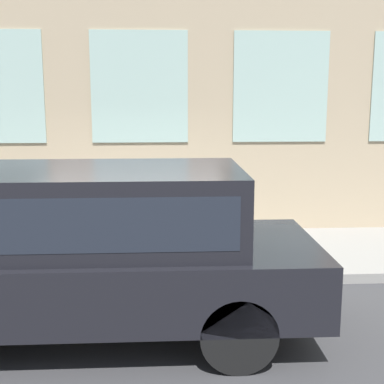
# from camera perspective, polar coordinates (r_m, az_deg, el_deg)

# --- Properties ---
(ground_plane) EXTENTS (80.00, 80.00, 0.00)m
(ground_plane) POSITION_cam_1_polar(r_m,az_deg,el_deg) (7.74, -6.05, -10.18)
(ground_plane) COLOR #38383A
(sidewalk) EXTENTS (2.65, 60.00, 0.15)m
(sidewalk) POSITION_cam_1_polar(r_m,az_deg,el_deg) (8.97, -5.65, -6.73)
(sidewalk) COLOR gray
(sidewalk) RESTS_ON ground_plane
(fire_hydrant) EXTENTS (0.36, 0.47, 0.79)m
(fire_hydrant) POSITION_cam_1_polar(r_m,az_deg,el_deg) (8.09, -3.02, -5.09)
(fire_hydrant) COLOR gray
(fire_hydrant) RESTS_ON sidewalk
(person) EXTENTS (0.38, 0.25, 1.55)m
(person) POSITION_cam_1_polar(r_m,az_deg,el_deg) (8.42, 2.89, -0.75)
(person) COLOR #232328
(person) RESTS_ON sidewalk
(parked_truck_charcoal_near) EXTENTS (1.98, 5.17, 1.93)m
(parked_truck_charcoal_near) POSITION_cam_1_polar(r_m,az_deg,el_deg) (6.05, -10.77, -5.29)
(parked_truck_charcoal_near) COLOR black
(parked_truck_charcoal_near) RESTS_ON ground_plane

